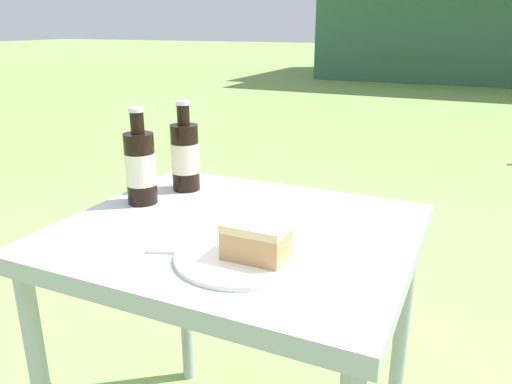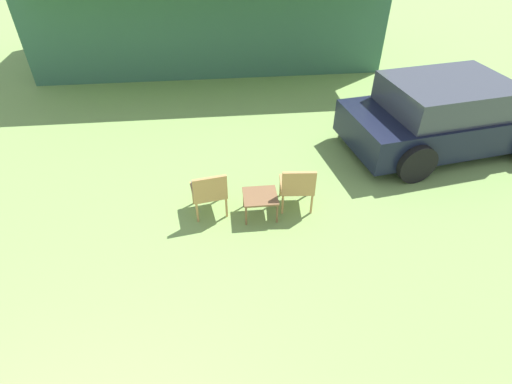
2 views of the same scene
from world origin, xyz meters
TOP-DOWN VIEW (x-y plane):
  - patio_table at (0.00, 0.00)m, footprint 0.76×0.66m
  - cake_on_plate at (0.09, -0.14)m, footprint 0.25×0.25m
  - cola_bottle_near at (-0.24, 0.18)m, footprint 0.07×0.07m
  - cola_bottle_far at (-0.28, 0.04)m, footprint 0.07×0.07m
  - fork at (-0.01, -0.16)m, footprint 0.19×0.08m

SIDE VIEW (x-z plane):
  - patio_table at x=0.00m, z-range 0.28..1.00m
  - fork at x=-0.01m, z-range 0.72..0.73m
  - cake_on_plate at x=0.09m, z-range 0.71..0.78m
  - cola_bottle_near at x=-0.24m, z-range 0.70..0.93m
  - cola_bottle_far at x=-0.28m, z-range 0.70..0.93m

